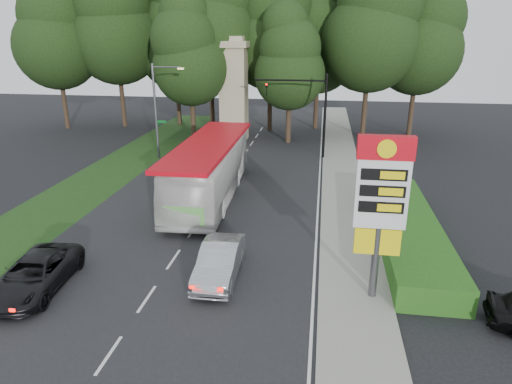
# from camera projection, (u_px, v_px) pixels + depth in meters

# --- Properties ---
(ground) EXTENTS (120.00, 120.00, 0.00)m
(ground) POSITION_uv_depth(u_px,v_px,m) (142.00, 306.00, 18.35)
(ground) COLOR black
(ground) RESTS_ON ground
(road_surface) EXTENTS (14.00, 80.00, 0.02)m
(road_surface) POSITION_uv_depth(u_px,v_px,m) (212.00, 202.00, 29.54)
(road_surface) COLOR black
(road_surface) RESTS_ON ground
(sidewalk_right) EXTENTS (3.00, 80.00, 0.12)m
(sidewalk_right) POSITION_uv_depth(u_px,v_px,m) (345.00, 208.00, 28.35)
(sidewalk_right) COLOR gray
(sidewalk_right) RESTS_ON ground
(grass_verge_left) EXTENTS (5.00, 50.00, 0.02)m
(grass_verge_left) POSITION_uv_depth(u_px,v_px,m) (114.00, 170.00, 36.44)
(grass_verge_left) COLOR #193814
(grass_verge_left) RESTS_ON ground
(hedge) EXTENTS (3.00, 14.00, 1.20)m
(hedge) POSITION_uv_depth(u_px,v_px,m) (407.00, 229.00, 24.03)
(hedge) COLOR #235316
(hedge) RESTS_ON ground
(gas_station_pylon) EXTENTS (2.10, 0.45, 6.85)m
(gas_station_pylon) POSITION_uv_depth(u_px,v_px,m) (381.00, 197.00, 17.46)
(gas_station_pylon) COLOR #59595E
(gas_station_pylon) RESTS_ON ground
(traffic_signal_mast) EXTENTS (6.10, 0.35, 7.20)m
(traffic_signal_mast) POSITION_uv_depth(u_px,v_px,m) (310.00, 104.00, 38.40)
(traffic_signal_mast) COLOR black
(traffic_signal_mast) RESTS_ON ground
(streetlight_signs) EXTENTS (2.75, 0.98, 8.00)m
(streetlight_signs) POSITION_uv_depth(u_px,v_px,m) (158.00, 107.00, 38.36)
(streetlight_signs) COLOR #59595E
(streetlight_signs) RESTS_ON ground
(monument) EXTENTS (3.00, 3.00, 10.05)m
(monument) POSITION_uv_depth(u_px,v_px,m) (234.00, 89.00, 44.91)
(monument) COLOR tan
(monument) RESTS_ON ground
(tree_far_west) EXTENTS (8.96, 8.96, 17.60)m
(tree_far_west) POSITION_uv_depth(u_px,v_px,m) (54.00, 29.00, 48.61)
(tree_far_west) COLOR #2D2116
(tree_far_west) RESTS_ON ground
(tree_west_mid) EXTENTS (9.80, 9.80, 19.25)m
(tree_west_mid) POSITION_uv_depth(u_px,v_px,m) (115.00, 19.00, 49.31)
(tree_west_mid) COLOR #2D2116
(tree_west_mid) RESTS_ON ground
(tree_west_near) EXTENTS (8.40, 8.40, 16.50)m
(tree_west_near) POSITION_uv_depth(u_px,v_px,m) (175.00, 36.00, 50.91)
(tree_west_near) COLOR #2D2116
(tree_west_near) RESTS_ON ground
(tree_center_left) EXTENTS (10.08, 10.08, 19.80)m
(tree_center_left) POSITION_uv_depth(u_px,v_px,m) (209.00, 15.00, 45.82)
(tree_center_left) COLOR #2D2116
(tree_center_left) RESTS_ON ground
(tree_center_right) EXTENTS (9.24, 9.24, 18.15)m
(tree_center_right) POSITION_uv_depth(u_px,v_px,m) (271.00, 26.00, 47.20)
(tree_center_right) COLOR #2D2116
(tree_center_right) RESTS_ON ground
(tree_east_near) EXTENTS (8.12, 8.12, 15.95)m
(tree_east_near) POSITION_uv_depth(u_px,v_px,m) (319.00, 39.00, 48.82)
(tree_east_near) COLOR #2D2116
(tree_east_near) RESTS_ON ground
(tree_east_mid) EXTENTS (9.52, 9.52, 18.70)m
(tree_east_mid) POSITION_uv_depth(u_px,v_px,m) (371.00, 21.00, 43.84)
(tree_east_mid) COLOR #2D2116
(tree_east_mid) RESTS_ON ground
(tree_far_east) EXTENTS (8.68, 8.68, 17.05)m
(tree_far_east) POSITION_uv_depth(u_px,v_px,m) (420.00, 32.00, 45.36)
(tree_far_east) COLOR #2D2116
(tree_far_east) RESTS_ON ground
(tree_monument_left) EXTENTS (7.28, 7.28, 14.30)m
(tree_monument_left) POSITION_uv_depth(u_px,v_px,m) (190.00, 51.00, 43.34)
(tree_monument_left) COLOR #2D2116
(tree_monument_left) RESTS_ON ground
(tree_monument_right) EXTENTS (6.72, 6.72, 13.20)m
(tree_monument_right) POSITION_uv_depth(u_px,v_px,m) (290.00, 59.00, 42.72)
(tree_monument_right) COLOR #2D2116
(tree_monument_right) RESTS_ON ground
(transit_bus) EXTENTS (3.68, 13.65, 3.77)m
(transit_bus) POSITION_uv_depth(u_px,v_px,m) (210.00, 170.00, 29.81)
(transit_bus) COLOR white
(transit_bus) RESTS_ON ground
(sedan_silver) EXTENTS (1.73, 4.76, 1.56)m
(sedan_silver) POSITION_uv_depth(u_px,v_px,m) (220.00, 261.00, 20.29)
(sedan_silver) COLOR #A8ABB0
(sedan_silver) RESTS_ON ground
(suv_charcoal) EXTENTS (2.81, 5.39, 1.45)m
(suv_charcoal) POSITION_uv_depth(u_px,v_px,m) (35.00, 274.00, 19.32)
(suv_charcoal) COLOR black
(suv_charcoal) RESTS_ON ground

